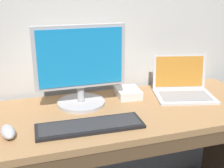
% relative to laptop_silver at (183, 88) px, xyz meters
% --- Properties ---
extents(desk, '(1.45, 0.60, 0.75)m').
position_rel_laptop_silver_xyz_m(desk, '(-0.36, -0.10, -0.24)').
color(desk, '#A87A4C').
rests_on(desk, ground).
extents(laptop_silver, '(0.37, 0.33, 0.21)m').
position_rel_laptop_silver_xyz_m(laptop_silver, '(0.00, 0.00, 0.00)').
color(laptop_silver, silver).
rests_on(laptop_silver, desk).
extents(external_monitor, '(0.45, 0.25, 0.41)m').
position_rel_laptop_silver_xyz_m(external_monitor, '(-0.58, 0.02, 0.17)').
color(external_monitor, '#B7B7BC').
rests_on(external_monitor, desk).
extents(wired_keyboard, '(0.47, 0.16, 0.02)m').
position_rel_laptop_silver_xyz_m(wired_keyboard, '(-0.59, -0.23, -0.03)').
color(wired_keyboard, black).
rests_on(wired_keyboard, desk).
extents(computer_mouse, '(0.08, 0.13, 0.04)m').
position_rel_laptop_silver_xyz_m(computer_mouse, '(-0.93, -0.21, -0.02)').
color(computer_mouse, '#B7B7BC').
rests_on(computer_mouse, desk).
extents(external_drive_box, '(0.14, 0.16, 0.05)m').
position_rel_laptop_silver_xyz_m(external_drive_box, '(-0.30, 0.07, -0.02)').
color(external_drive_box, silver).
rests_on(external_drive_box, desk).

